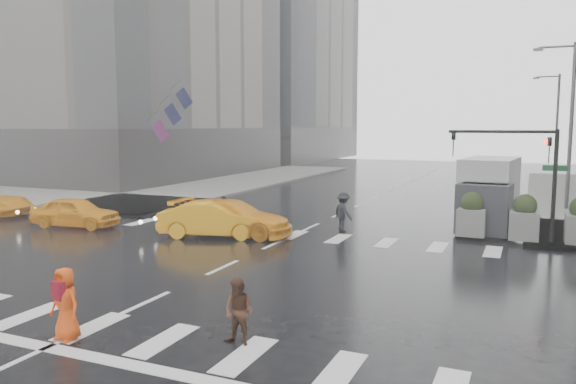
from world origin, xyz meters
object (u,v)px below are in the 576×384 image
at_px(taxi_mid, 214,219).
at_px(pedestrian_brown, 239,312).
at_px(pedestrian_orange, 65,304).
at_px(taxi_front, 75,212).
at_px(box_truck, 488,191).
at_px(traffic_signal_pole, 527,162).

bearing_deg(taxi_mid, pedestrian_brown, -163.36).
bearing_deg(taxi_mid, pedestrian_orange, 177.99).
distance_m(taxi_front, taxi_mid, 7.06).
distance_m(pedestrian_orange, taxi_front, 14.53).
xyz_separation_m(taxi_front, box_truck, (17.34, 7.55, 0.98)).
xyz_separation_m(traffic_signal_pole, box_truck, (-1.61, 3.30, -1.55)).
distance_m(traffic_signal_pole, box_truck, 3.98).
distance_m(taxi_front, box_truck, 18.94).
xyz_separation_m(traffic_signal_pole, pedestrian_orange, (-8.96, -14.81, -2.40)).
bearing_deg(box_truck, pedestrian_brown, -97.26).
relative_size(traffic_signal_pole, taxi_front, 1.11).
bearing_deg(taxi_front, box_truck, -74.96).
distance_m(traffic_signal_pole, pedestrian_orange, 17.48).
xyz_separation_m(pedestrian_orange, taxi_mid, (-2.95, 11.11, -0.07)).
bearing_deg(pedestrian_brown, taxi_mid, 128.14).
bearing_deg(taxi_front, taxi_mid, -94.07).
height_order(pedestrian_brown, pedestrian_orange, pedestrian_orange).
distance_m(traffic_signal_pole, taxi_front, 19.58).
bearing_deg(pedestrian_orange, pedestrian_brown, 26.54).
height_order(traffic_signal_pole, taxi_front, traffic_signal_pole).
xyz_separation_m(pedestrian_brown, taxi_mid, (-6.51, 9.83, 0.03)).
bearing_deg(box_truck, traffic_signal_pole, -58.59).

